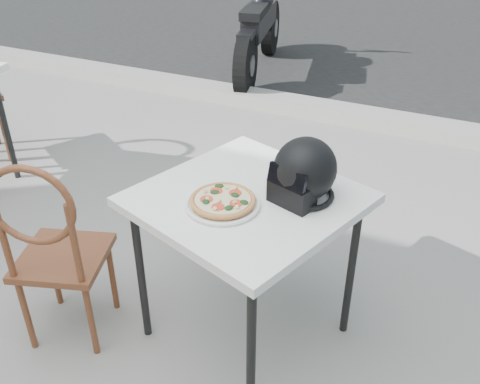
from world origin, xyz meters
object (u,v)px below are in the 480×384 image
at_px(helmet, 304,173).
at_px(plate, 223,204).
at_px(pizza, 223,200).
at_px(cafe_chair_main, 52,245).
at_px(motorcycle, 260,31).
at_px(cafe_table_main, 247,210).

bearing_deg(helmet, plate, -124.64).
bearing_deg(pizza, cafe_chair_main, -158.53).
bearing_deg(plate, helmet, 36.76).
bearing_deg(motorcycle, helmet, -76.99).
bearing_deg(pizza, helmet, 36.75).
height_order(cafe_chair_main, motorcycle, motorcycle).
xyz_separation_m(pizza, helmet, (0.26, 0.19, 0.08)).
height_order(pizza, motorcycle, motorcycle).
relative_size(cafe_table_main, plate, 3.01).
bearing_deg(motorcycle, cafe_table_main, -80.33).
xyz_separation_m(cafe_table_main, cafe_chair_main, (-0.72, -0.37, -0.15)).
relative_size(cafe_chair_main, motorcycle, 0.49).
relative_size(pizza, motorcycle, 0.17).
relative_size(plate, motorcycle, 0.17).
bearing_deg(cafe_chair_main, cafe_table_main, -171.25).
distance_m(helmet, cafe_chair_main, 1.08).
distance_m(cafe_table_main, motorcycle, 3.73).
height_order(helmet, motorcycle, helmet).
distance_m(pizza, helmet, 0.33).
height_order(cafe_table_main, cafe_chair_main, cafe_chair_main).
bearing_deg(cafe_chair_main, helmet, -172.43).
bearing_deg(cafe_table_main, plate, -115.82).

